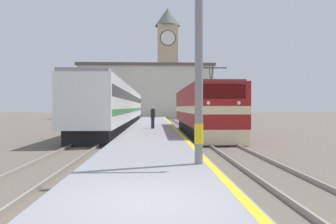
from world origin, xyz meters
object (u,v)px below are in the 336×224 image
(catenary_mast, at_px, (202,27))
(clock_tower, at_px, (167,59))
(locomotive_train, at_px, (202,110))
(person_on_platform, at_px, (153,117))
(passenger_train, at_px, (120,106))

(catenary_mast, relative_size, clock_tower, 0.34)
(locomotive_train, height_order, person_on_platform, locomotive_train)
(locomotive_train, bearing_deg, catenary_mast, -98.38)
(clock_tower, bearing_deg, person_on_platform, -93.71)
(locomotive_train, distance_m, catenary_mast, 15.21)
(passenger_train, bearing_deg, clock_tower, 80.22)
(catenary_mast, relative_size, person_on_platform, 4.67)
(passenger_train, bearing_deg, catenary_mast, -78.47)
(person_on_platform, bearing_deg, passenger_train, 111.83)
(clock_tower, bearing_deg, locomotive_train, -89.10)
(passenger_train, height_order, person_on_platform, passenger_train)
(passenger_train, height_order, clock_tower, clock_tower)
(clock_tower, bearing_deg, passenger_train, -99.78)
(person_on_platform, bearing_deg, clock_tower, 86.29)
(passenger_train, bearing_deg, person_on_platform, -68.17)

